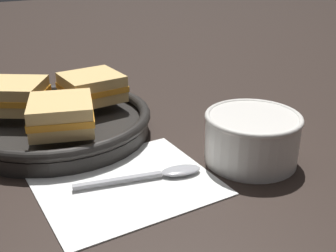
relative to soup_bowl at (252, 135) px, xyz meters
name	(u,v)px	position (x,y,z in m)	size (l,w,h in m)	color
ground_plane	(152,156)	(-0.12, 0.09, -0.04)	(4.00, 4.00, 0.00)	black
napkin	(126,183)	(-0.19, 0.03, -0.04)	(0.23, 0.20, 0.00)	white
soup_bowl	(252,135)	(0.00, 0.00, 0.00)	(0.14, 0.14, 0.07)	silver
spoon	(164,173)	(-0.14, 0.02, -0.03)	(0.18, 0.06, 0.01)	#9E9EA3
skillet	(58,122)	(-0.22, 0.24, -0.02)	(0.31, 0.41, 0.04)	black
sandwich_near_left	(61,115)	(-0.23, 0.16, 0.02)	(0.12, 0.12, 0.05)	#DBB26B
sandwich_near_right	(92,87)	(-0.14, 0.26, 0.02)	(0.10, 0.10, 0.05)	#DBB26B
sandwich_far_left	(13,95)	(-0.27, 0.29, 0.02)	(0.13, 0.13, 0.05)	#DBB26B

